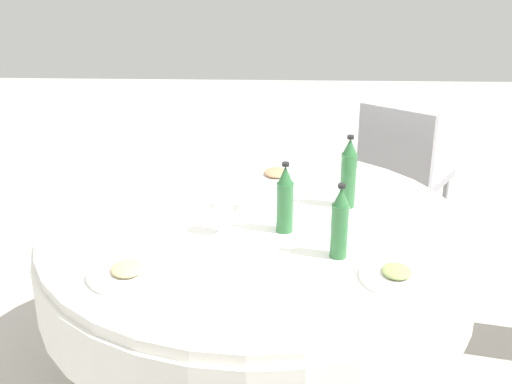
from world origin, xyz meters
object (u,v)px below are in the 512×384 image
Objects in this scene: bottle_green_rear at (285,200)px; chair_south at (401,168)px; plate_far at (396,275)px; bottle_green_west at (340,224)px; wine_glass_inner at (223,208)px; wine_glass_mid at (248,180)px; dining_table at (256,258)px; plate_east at (128,272)px; plate_north at (276,176)px; bottle_green_outer at (348,174)px.

bottle_green_rear reaches higher than chair_south.
bottle_green_west is at bearing 50.94° from plate_far.
wine_glass_inner is 0.22m from wine_glass_mid.
bottle_green_west is (-0.24, -0.28, 0.26)m from dining_table.
wine_glass_mid is at bearing 44.13° from plate_far.
wine_glass_inner reaches higher than plate_far.
bottle_green_rear reaches higher than plate_east.
bottle_green_west is at bearing -135.99° from bottle_green_rear.
wine_glass_inner is 0.17× the size of chair_south.
plate_far is (-0.32, -0.34, -0.11)m from bottle_green_rear.
dining_table is 0.29m from wine_glass_mid.
plate_far is (-0.81, -0.38, 0.00)m from plate_north.
bottle_green_rear is 1.55× the size of wine_glass_mid.
wine_glass_mid is at bearing 161.15° from plate_north.
dining_table is 0.47m from bottle_green_outer.
bottle_green_rear is at bearing -56.24° from plate_east.
chair_south reaches higher than plate_east.
bottle_green_rear is 0.60m from plate_east.
chair_south is (1.51, -1.11, -0.23)m from plate_east.
wine_glass_mid is 0.65× the size of plate_north.
bottle_green_rear is 0.30× the size of chair_south.
wine_glass_mid is 0.35m from plate_north.
bottle_green_west reaches higher than plate_east.
bottle_green_rear is at bearing -118.98° from dining_table.
wine_glass_mid is at bearing 95.98° from bottle_green_outer.
plate_north and plate_far have the same top height.
plate_far is at bearing -135.87° from wine_glass_mid.
plate_north is at bearing 3.67° from bottle_green_rear.
dining_table is 6.13× the size of bottle_green_west.
dining_table is 0.28m from wine_glass_inner.
wine_glass_inner is 0.56× the size of plate_east.
plate_far is at bearing -129.06° from bottle_green_west.
plate_east and plate_far have the same top height.
plate_far is (0.01, -0.84, 0.00)m from plate_east.
plate_north is 0.89m from plate_far.
wine_glass_mid is (0.12, 0.03, 0.26)m from dining_table.
dining_table is at bearing 49.97° from plate_far.
bottle_green_outer is 0.56m from plate_far.
bottle_green_outer is 0.32m from bottle_green_rear.
bottle_green_west is at bearing -75.32° from chair_south.
bottle_green_rear is at bearing 47.22° from plate_far.
bottle_green_rear is 0.50m from plate_north.
plate_north is (0.49, 0.03, -0.11)m from bottle_green_rear.
dining_table is at bearing 61.02° from bottle_green_rear.
dining_table is 0.47m from plate_north.
plate_far reaches higher than dining_table.
plate_far is (-0.29, -0.56, -0.09)m from wine_glass_inner.
chair_south is at bearing -43.37° from plate_north.
plate_north is 0.98m from chair_south.
wine_glass_inner is at bearing 159.72° from wine_glass_mid.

